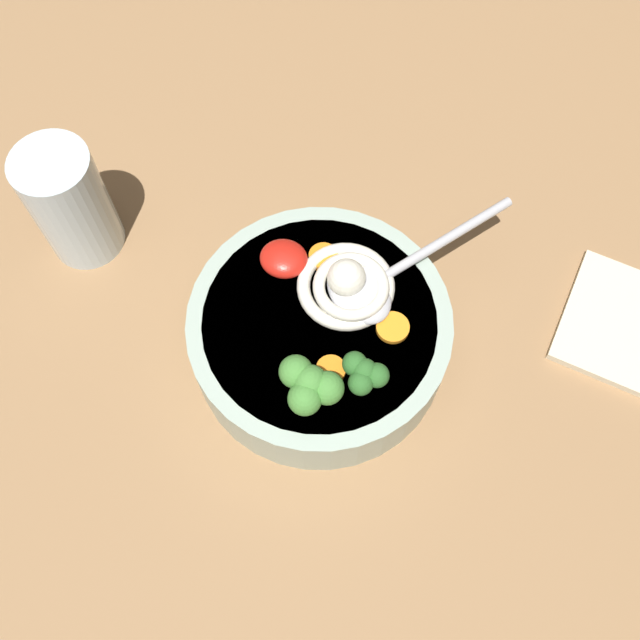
{
  "coord_description": "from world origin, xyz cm",
  "views": [
    {
      "loc": [
        7.29,
        -26.22,
        59.67
      ],
      "look_at": [
        0.04,
        -3.8,
        8.67
      ],
      "focal_mm": 41.03,
      "sensor_mm": 36.0,
      "label": 1
    }
  ],
  "objects": [
    {
      "name": "table_slab",
      "position": [
        0.0,
        0.0,
        1.49
      ],
      "size": [
        112.26,
        112.26,
        2.99
      ],
      "primitive_type": "cube",
      "color": "#936D47",
      "rests_on": "ground"
    },
    {
      "name": "soup_bowl",
      "position": [
        0.04,
        -3.8,
        5.92
      ],
      "size": [
        20.7,
        20.7,
        5.68
      ],
      "color": "#9EB2A3",
      "rests_on": "table_slab"
    },
    {
      "name": "noodle_pile",
      "position": [
        1.27,
        -0.73,
        9.73
      ],
      "size": [
        8.44,
        8.27,
        3.39
      ],
      "color": "silver",
      "rests_on": "soup_bowl"
    },
    {
      "name": "soup_spoon",
      "position": [
        3.15,
        0.13,
        9.47
      ],
      "size": [
        13.33,
        15.6,
        1.6
      ],
      "rotation": [
        0.0,
        0.0,
        0.9
      ],
      "color": "#B7B7BC",
      "rests_on": "soup_bowl"
    },
    {
      "name": "chili_sauce_dollop",
      "position": [
        -4.18,
        -0.31,
        9.53
      ],
      "size": [
        3.84,
        3.45,
        1.73
      ],
      "primitive_type": "ellipsoid",
      "color": "red",
      "rests_on": "soup_bowl"
    },
    {
      "name": "broccoli_floret_far",
      "position": [
        4.61,
        -7.63,
        10.46
      ],
      "size": [
        3.61,
        3.11,
        2.86
      ],
      "color": "#7A9E60",
      "rests_on": "soup_bowl"
    },
    {
      "name": "broccoli_floret_rear",
      "position": [
        1.26,
        -9.89,
        11.06
      ],
      "size": [
        4.82,
        4.15,
        3.81
      ],
      "color": "#7A9E60",
      "rests_on": "soup_bowl"
    },
    {
      "name": "carrot_slice_right",
      "position": [
        2.11,
        -7.59,
        9.0
      ],
      "size": [
        2.22,
        2.22,
        0.67
      ],
      "primitive_type": "cylinder",
      "color": "orange",
      "rests_on": "soup_bowl"
    },
    {
      "name": "carrot_slice_beside_chili",
      "position": [
        5.54,
        -2.8,
        8.9
      ],
      "size": [
        2.56,
        2.56,
        0.46
      ],
      "primitive_type": "cylinder",
      "color": "orange",
      "rests_on": "soup_bowl"
    },
    {
      "name": "carrot_slice_near_spoon",
      "position": [
        -1.34,
        1.33,
        9.06
      ],
      "size": [
        2.33,
        2.33,
        0.79
      ],
      "primitive_type": "cylinder",
      "color": "orange",
      "rests_on": "soup_bowl"
    },
    {
      "name": "drinking_glass",
      "position": [
        -23.04,
        -0.13,
        8.6
      ],
      "size": [
        6.44,
        6.44,
        11.23
      ],
      "primitive_type": "cylinder",
      "color": "silver",
      "rests_on": "table_slab"
    }
  ]
}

